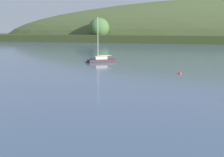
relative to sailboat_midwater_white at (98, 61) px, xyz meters
The scene contains 2 objects.
sailboat_midwater_white is the anchor object (origin of this frame).
mooring_buoy_foreground 26.31m from the sailboat_midwater_white, 34.50° to the right, with size 0.66×0.66×0.74m.
Camera 1 is at (7.23, -3.88, 7.93)m, focal length 53.04 mm.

